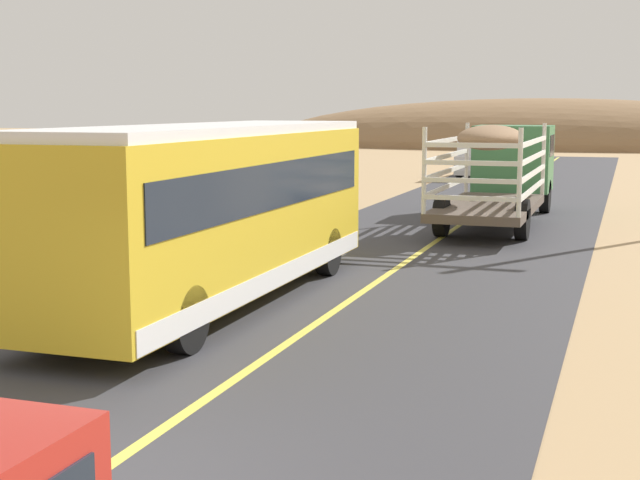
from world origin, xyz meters
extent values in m
cube|color=#3F7F4C|center=(1.02, 24.17, 1.82)|extent=(2.50, 2.20, 2.20)
cube|color=#192333|center=(1.02, 24.17, 2.27)|extent=(2.53, 1.54, 0.70)
cube|color=brown|center=(1.02, 18.77, 0.72)|extent=(2.50, 6.40, 0.24)
cylinder|color=silver|center=(-0.17, 21.91, 1.94)|extent=(0.12, 0.12, 2.20)
cylinder|color=silver|center=(2.21, 21.91, 1.94)|extent=(0.12, 0.12, 2.20)
cylinder|color=silver|center=(-0.17, 15.63, 1.94)|extent=(0.12, 0.12, 2.20)
cylinder|color=silver|center=(2.21, 15.63, 1.94)|extent=(0.12, 0.12, 2.20)
cube|color=silver|center=(-0.19, 18.77, 1.28)|extent=(0.08, 6.30, 0.12)
cube|color=silver|center=(2.23, 18.77, 1.28)|extent=(0.08, 6.30, 0.12)
cube|color=silver|center=(1.02, 15.61, 1.28)|extent=(2.40, 0.08, 0.12)
cube|color=silver|center=(-0.19, 18.77, 1.72)|extent=(0.08, 6.30, 0.12)
cube|color=silver|center=(2.23, 18.77, 1.72)|extent=(0.08, 6.30, 0.12)
cube|color=silver|center=(1.02, 15.61, 1.72)|extent=(2.40, 0.08, 0.12)
cube|color=silver|center=(-0.19, 18.77, 2.16)|extent=(0.08, 6.30, 0.12)
cube|color=silver|center=(2.23, 18.77, 2.16)|extent=(0.08, 6.30, 0.12)
cube|color=silver|center=(1.02, 15.61, 2.16)|extent=(2.40, 0.08, 0.12)
cube|color=silver|center=(-0.19, 18.77, 2.60)|extent=(0.08, 6.30, 0.12)
cube|color=silver|center=(2.23, 18.77, 2.60)|extent=(0.08, 6.30, 0.12)
cube|color=silver|center=(1.02, 15.61, 2.60)|extent=(2.40, 0.08, 0.12)
ellipsoid|color=#8C6B4C|center=(1.02, 18.77, 2.69)|extent=(1.75, 3.84, 0.70)
cylinder|color=black|center=(-0.07, 24.17, 0.57)|extent=(0.32, 1.10, 1.10)
cylinder|color=black|center=(2.11, 24.17, 0.57)|extent=(0.32, 1.10, 1.10)
cylinder|color=black|center=(-0.07, 17.49, 0.57)|extent=(0.32, 1.10, 1.10)
cylinder|color=black|center=(2.11, 17.49, 0.57)|extent=(0.32, 1.10, 1.10)
cube|color=gold|center=(-2.29, 7.74, 1.72)|extent=(2.50, 10.00, 2.70)
cube|color=white|center=(-2.29, 7.74, 3.15)|extent=(2.45, 9.80, 0.16)
cube|color=#192333|center=(-2.29, 7.74, 2.19)|extent=(2.54, 9.20, 0.80)
cube|color=silver|center=(-2.29, 7.74, 0.57)|extent=(2.53, 9.80, 0.36)
cylinder|color=black|center=(-3.39, 10.99, 0.52)|extent=(0.30, 1.00, 1.00)
cylinder|color=black|center=(-1.19, 10.99, 0.52)|extent=(0.30, 1.00, 1.00)
cylinder|color=black|center=(-3.39, 4.49, 0.52)|extent=(0.30, 1.00, 1.00)
cylinder|color=black|center=(-1.19, 4.49, 0.52)|extent=(0.30, 1.00, 1.00)
cube|color=silver|center=(-2.37, 39.04, 0.70)|extent=(1.90, 4.60, 0.90)
cube|color=silver|center=(-2.37, 38.89, 1.55)|extent=(1.75, 3.59, 0.80)
cube|color=#192333|center=(-2.37, 38.89, 1.57)|extent=(1.79, 3.22, 0.44)
cube|color=silver|center=(-2.37, 36.82, 0.37)|extent=(1.86, 0.20, 0.24)
cube|color=red|center=(-3.20, 36.76, 0.88)|extent=(0.16, 0.06, 0.14)
cube|color=red|center=(-1.54, 36.76, 0.88)|extent=(0.16, 0.06, 0.14)
cylinder|color=black|center=(-3.19, 40.47, 0.40)|extent=(0.26, 0.76, 0.76)
cylinder|color=black|center=(-1.55, 40.47, 0.40)|extent=(0.26, 0.76, 0.76)
cylinder|color=black|center=(-3.19, 37.61, 0.40)|extent=(0.26, 0.76, 0.76)
cylinder|color=black|center=(-1.55, 37.61, 0.40)|extent=(0.26, 0.76, 0.76)
ellipsoid|color=gray|center=(-11.06, 25.18, 0.29)|extent=(1.21, 0.99, 0.57)
ellipsoid|color=olive|center=(-3.10, 77.62, 0.00)|extent=(53.13, 22.01, 8.59)
camera|label=1|loc=(4.75, -6.93, 3.55)|focal=50.95mm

